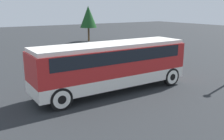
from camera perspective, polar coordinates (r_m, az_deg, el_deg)
The scene contains 5 objects.
ground_plane at distance 15.70m, azimuth 0.00°, elevation -4.80°, with size 120.00×120.00×0.00m, color #26282B.
tour_bus at distance 15.26m, azimuth 0.30°, elevation 1.78°, with size 9.88×2.58×3.01m.
parked_car_near at distance 24.04m, azimuth 0.17°, elevation 3.53°, with size 4.55×1.86×1.34m.
parked_car_mid at distance 21.37m, azimuth -0.13°, elevation 2.32°, with size 4.53×1.79×1.48m.
tree_center at distance 39.09m, azimuth -5.43°, elevation 12.00°, with size 2.57×2.57×5.36m.
Camera 1 is at (-8.02, -12.50, 5.08)m, focal length 40.00 mm.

